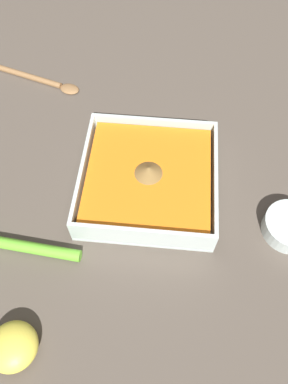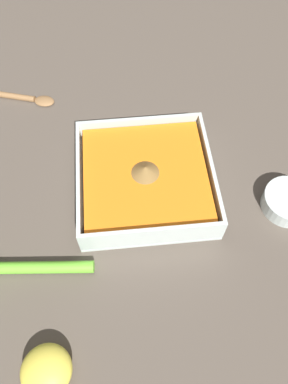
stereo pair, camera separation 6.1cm
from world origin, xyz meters
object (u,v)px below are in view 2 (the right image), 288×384
(lemon_half, at_px, (46,370))
(wooden_spoon, at_px, (5,95))
(spice_bowl, at_px, (288,202))
(square_dish, at_px, (145,179))

(lemon_half, height_order, wooden_spoon, lemon_half)
(lemon_half, bearing_deg, spice_bowl, 29.20)
(spice_bowl, bearing_deg, square_dish, 165.04)
(lemon_half, relative_size, wooden_spoon, 0.29)
(wooden_spoon, bearing_deg, square_dish, -26.08)
(square_dish, xyz_separation_m, wooden_spoon, (-0.26, 0.24, -0.02))
(square_dish, xyz_separation_m, spice_bowl, (0.23, -0.06, -0.01))
(spice_bowl, relative_size, wooden_spoon, 0.37)
(square_dish, distance_m, spice_bowl, 0.24)
(square_dish, relative_size, lemon_half, 3.32)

